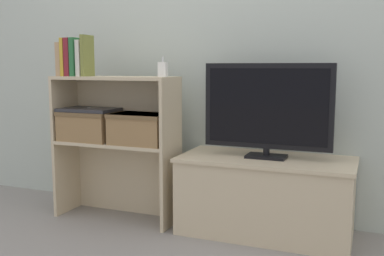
{
  "coord_description": "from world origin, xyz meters",
  "views": [
    {
      "loc": [
        0.96,
        -2.23,
        0.95
      ],
      "look_at": [
        0.0,
        0.14,
        0.6
      ],
      "focal_mm": 42.0,
      "sensor_mm": 36.0,
      "label": 1
    }
  ],
  "objects_px": {
    "tv": "(267,108)",
    "storage_basket_right": "(141,127)",
    "book_tan": "(64,59)",
    "baby_monitor": "(163,69)",
    "book_forest": "(78,57)",
    "tv_stand": "(265,196)",
    "book_maroon": "(73,57)",
    "book_ivory": "(83,58)",
    "storage_basket_left": "(89,124)",
    "laptop": "(89,110)",
    "book_mustard": "(68,57)",
    "book_olive": "(87,56)"
  },
  "relations": [
    {
      "from": "tv",
      "to": "baby_monitor",
      "type": "relative_size",
      "value": 6.23
    },
    {
      "from": "tv_stand",
      "to": "book_olive",
      "type": "relative_size",
      "value": 3.91
    },
    {
      "from": "tv",
      "to": "laptop",
      "type": "distance_m",
      "value": 1.11
    },
    {
      "from": "book_ivory",
      "to": "storage_basket_left",
      "type": "height_order",
      "value": "book_ivory"
    },
    {
      "from": "book_tan",
      "to": "book_forest",
      "type": "relative_size",
      "value": 0.89
    },
    {
      "from": "tv_stand",
      "to": "book_forest",
      "type": "relative_size",
      "value": 4.18
    },
    {
      "from": "tv_stand",
      "to": "book_ivory",
      "type": "bearing_deg",
      "value": -173.56
    },
    {
      "from": "book_tan",
      "to": "book_ivory",
      "type": "relative_size",
      "value": 0.94
    },
    {
      "from": "laptop",
      "to": "book_ivory",
      "type": "bearing_deg",
      "value": -114.3
    },
    {
      "from": "book_tan",
      "to": "book_forest",
      "type": "xyz_separation_m",
      "value": [
        0.11,
        0.0,
        0.01
      ]
    },
    {
      "from": "tv_stand",
      "to": "laptop",
      "type": "distance_m",
      "value": 1.2
    },
    {
      "from": "book_ivory",
      "to": "book_maroon",
      "type": "bearing_deg",
      "value": 180.0
    },
    {
      "from": "book_maroon",
      "to": "storage_basket_right",
      "type": "bearing_deg",
      "value": 3.37
    },
    {
      "from": "tv_stand",
      "to": "book_maroon",
      "type": "distance_m",
      "value": 1.44
    },
    {
      "from": "storage_basket_left",
      "to": "storage_basket_right",
      "type": "xyz_separation_m",
      "value": [
        0.37,
        0.0,
        0.0
      ]
    },
    {
      "from": "book_mustard",
      "to": "book_olive",
      "type": "bearing_deg",
      "value": 0.0
    },
    {
      "from": "book_mustard",
      "to": "book_ivory",
      "type": "bearing_deg",
      "value": 0.0
    },
    {
      "from": "book_maroon",
      "to": "book_ivory",
      "type": "height_order",
      "value": "book_maroon"
    },
    {
      "from": "book_maroon",
      "to": "laptop",
      "type": "distance_m",
      "value": 0.34
    },
    {
      "from": "book_olive",
      "to": "storage_basket_left",
      "type": "height_order",
      "value": "book_olive"
    },
    {
      "from": "tv_stand",
      "to": "book_tan",
      "type": "height_order",
      "value": "book_tan"
    },
    {
      "from": "book_ivory",
      "to": "tv_stand",
      "type": "bearing_deg",
      "value": 6.44
    },
    {
      "from": "book_maroon",
      "to": "baby_monitor",
      "type": "relative_size",
      "value": 2.02
    },
    {
      "from": "tv_stand",
      "to": "book_maroon",
      "type": "bearing_deg",
      "value": -173.97
    },
    {
      "from": "tv",
      "to": "book_mustard",
      "type": "height_order",
      "value": "book_mustard"
    },
    {
      "from": "tv_stand",
      "to": "book_ivory",
      "type": "xyz_separation_m",
      "value": [
        -1.12,
        -0.13,
        0.78
      ]
    },
    {
      "from": "storage_basket_right",
      "to": "laptop",
      "type": "distance_m",
      "value": 0.38
    },
    {
      "from": "book_forest",
      "to": "book_ivory",
      "type": "relative_size",
      "value": 1.06
    },
    {
      "from": "book_olive",
      "to": "laptop",
      "type": "distance_m",
      "value": 0.34
    },
    {
      "from": "tv",
      "to": "book_forest",
      "type": "relative_size",
      "value": 3.08
    },
    {
      "from": "book_maroon",
      "to": "book_ivory",
      "type": "relative_size",
      "value": 1.06
    },
    {
      "from": "tv_stand",
      "to": "book_forest",
      "type": "distance_m",
      "value": 1.4
    },
    {
      "from": "tv_stand",
      "to": "storage_basket_left",
      "type": "xyz_separation_m",
      "value": [
        -1.11,
        -0.1,
        0.37
      ]
    },
    {
      "from": "book_tan",
      "to": "book_ivory",
      "type": "xyz_separation_m",
      "value": [
        0.14,
        0.0,
        0.01
      ]
    },
    {
      "from": "book_maroon",
      "to": "book_forest",
      "type": "xyz_separation_m",
      "value": [
        0.04,
        0.0,
        0.0
      ]
    },
    {
      "from": "baby_monitor",
      "to": "storage_basket_left",
      "type": "height_order",
      "value": "baby_monitor"
    },
    {
      "from": "book_forest",
      "to": "storage_basket_right",
      "type": "height_order",
      "value": "book_forest"
    },
    {
      "from": "tv",
      "to": "storage_basket_right",
      "type": "bearing_deg",
      "value": -172.47
    },
    {
      "from": "tv_stand",
      "to": "book_olive",
      "type": "height_order",
      "value": "book_olive"
    },
    {
      "from": "book_tan",
      "to": "baby_monitor",
      "type": "height_order",
      "value": "book_tan"
    },
    {
      "from": "tv",
      "to": "baby_monitor",
      "type": "distance_m",
      "value": 0.64
    },
    {
      "from": "book_maroon",
      "to": "laptop",
      "type": "relative_size",
      "value": 0.67
    },
    {
      "from": "laptop",
      "to": "book_olive",
      "type": "bearing_deg",
      "value": -55.04
    },
    {
      "from": "storage_basket_right",
      "to": "book_tan",
      "type": "bearing_deg",
      "value": -177.06
    },
    {
      "from": "book_maroon",
      "to": "book_forest",
      "type": "bearing_deg",
      "value": 0.0
    },
    {
      "from": "book_forest",
      "to": "laptop",
      "type": "relative_size",
      "value": 0.67
    },
    {
      "from": "storage_basket_left",
      "to": "laptop",
      "type": "distance_m",
      "value": 0.09
    },
    {
      "from": "book_maroon",
      "to": "storage_basket_left",
      "type": "xyz_separation_m",
      "value": [
        0.09,
        0.03,
        -0.42
      ]
    },
    {
      "from": "tv_stand",
      "to": "storage_basket_left",
      "type": "distance_m",
      "value": 1.17
    },
    {
      "from": "tv_stand",
      "to": "book_mustard",
      "type": "height_order",
      "value": "book_mustard"
    }
  ]
}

